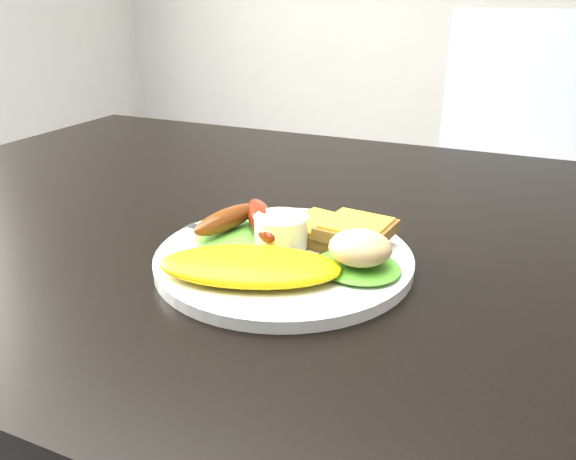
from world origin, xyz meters
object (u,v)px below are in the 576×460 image
object	(u,v)px
dining_table	(289,230)
person	(217,135)
dining_chair	(503,220)
plate	(284,258)

from	to	relation	value
dining_table	person	bearing A→B (deg)	129.42
dining_table	dining_chair	xyz separation A→B (m)	(0.21, 0.90, -0.28)
person	plate	distance (m)	0.71
dining_table	dining_chair	world-z (taller)	dining_table
person	plate	world-z (taller)	person
dining_chair	person	bearing A→B (deg)	-134.36
dining_chair	plate	xyz separation A→B (m)	(-0.16, -1.02, 0.31)
dining_table	plate	size ratio (longest dim) A/B	4.80
dining_chair	person	world-z (taller)	person
person	plate	size ratio (longest dim) A/B	5.72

